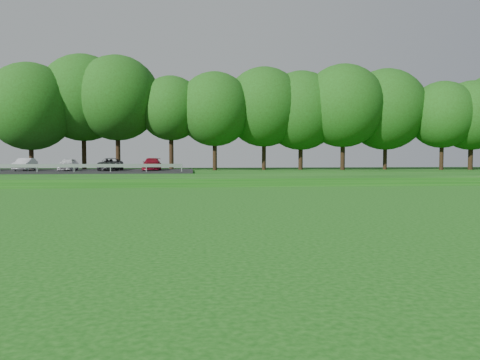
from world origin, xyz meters
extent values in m
cube|color=#10480E|center=(0.00, 34.00, 0.30)|extent=(130.00, 30.00, 0.60)
cube|color=gray|center=(0.00, 20.00, 0.02)|extent=(130.00, 1.60, 0.04)
cube|color=black|center=(-24.00, 33.00, 0.69)|extent=(24.00, 9.00, 0.18)
imported|color=#B1B4B9|center=(-28.00, 33.00, 1.38)|extent=(1.27, 3.64, 1.20)
imported|color=white|center=(-24.00, 33.00, 1.38)|extent=(1.42, 3.52, 1.20)
imported|color=#36363B|center=(-20.00, 33.00, 1.38)|extent=(1.99, 4.32, 1.20)
imported|color=maroon|center=(-16.00, 33.00, 1.38)|extent=(1.68, 4.14, 1.20)
camera|label=1|loc=(-12.12, -13.71, 2.23)|focal=35.00mm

